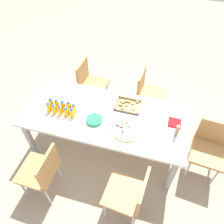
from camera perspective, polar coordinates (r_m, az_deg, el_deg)
ground_plane at (r=3.32m, az=-1.67°, el=-9.08°), size 12.00×12.00×0.00m
party_table at (r=2.78m, az=-1.96°, el=-1.53°), size 2.02×0.89×0.73m
chair_far_right at (r=3.41m, az=9.16°, el=5.19°), size 0.43×0.43×0.83m
chair_near_right at (r=2.46m, az=4.75°, el=-20.17°), size 0.43×0.43×0.83m
chair_near_left at (r=2.68m, az=-17.53°, el=-14.12°), size 0.41×0.41×0.83m
chair_far_left at (r=3.56m, az=-5.62°, el=7.74°), size 0.42×0.42×0.83m
chair_end at (r=2.97m, az=23.73°, el=-8.10°), size 0.44×0.44×0.83m
juice_bottle_0 at (r=2.82m, az=-15.87°, el=1.06°), size 0.06×0.06×0.15m
juice_bottle_1 at (r=2.79m, az=-14.61°, el=0.66°), size 0.05×0.05×0.14m
juice_bottle_2 at (r=2.76m, az=-13.20°, el=0.35°), size 0.05×0.05×0.14m
juice_bottle_3 at (r=2.73m, az=-11.58°, el=0.01°), size 0.06×0.06×0.13m
juice_bottle_4 at (r=2.70m, az=-10.18°, el=-0.27°), size 0.06×0.06×0.14m
juice_bottle_5 at (r=2.86m, az=-15.28°, el=2.10°), size 0.06×0.06×0.15m
juice_bottle_6 at (r=2.83m, az=-13.89°, el=1.85°), size 0.06×0.06×0.14m
juice_bottle_7 at (r=2.80m, az=-12.43°, el=1.55°), size 0.06×0.06×0.14m
juice_bottle_8 at (r=2.77m, az=-10.97°, el=1.31°), size 0.06×0.06×0.15m
juice_bottle_9 at (r=2.75m, az=-9.69°, el=0.81°), size 0.06×0.06×0.14m
fruit_pizza at (r=2.57m, az=3.61°, el=-4.49°), size 0.35×0.35×0.05m
snack_tray at (r=2.83m, az=3.99°, el=1.86°), size 0.32×0.24×0.04m
plate_stack at (r=2.66m, az=-4.56°, el=-2.04°), size 0.19×0.19×0.04m
napkin_stack at (r=2.74m, az=15.74°, el=-2.68°), size 0.15×0.15×0.02m
cardboard_tube at (r=2.57m, az=16.33°, el=-4.65°), size 0.04×0.04×0.17m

